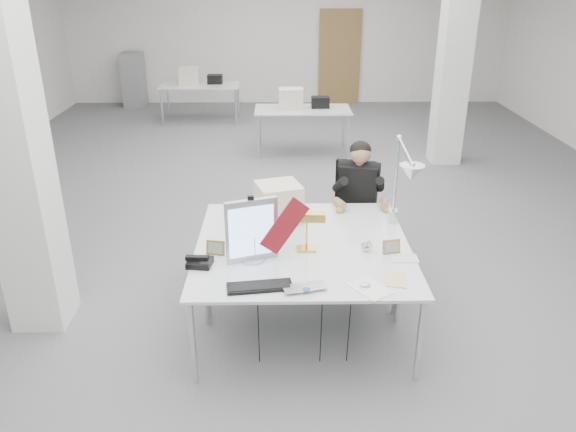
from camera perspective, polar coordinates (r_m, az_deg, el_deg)
name	(u,v)px	position (r m, az deg, el deg)	size (l,w,h in m)	color
room_shell	(299,84)	(6.56, 1.14, 13.23)	(10.04, 14.04, 3.24)	#5C5C5E
desk_main	(305,271)	(4.38, 1.73, -5.65)	(1.80, 0.90, 0.03)	silver
desk_second	(301,223)	(5.18, 1.30, -0.76)	(1.80, 0.90, 0.03)	silver
bg_desk_a	(303,110)	(9.56, 1.50, 10.75)	(1.60, 0.80, 0.03)	silver
bg_desk_b	(200,85)	(11.82, -8.93, 12.99)	(1.60, 0.80, 0.03)	silver
filing_cabinet	(134,80)	(13.57, -15.40, 13.20)	(0.45, 0.55, 1.20)	gray
office_chair	(356,218)	(5.95, 6.95, -0.23)	(0.48, 0.48, 0.98)	black
seated_person	(359,184)	(5.75, 7.22, 3.29)	(0.53, 0.66, 0.99)	black
monitor	(252,230)	(4.41, -3.71, -1.46)	(0.42, 0.04, 0.52)	#ADADB1
pennant	(285,226)	(4.35, -0.33, -1.02)	(0.45, 0.01, 0.19)	maroon
keyboard	(260,287)	(4.14, -2.91, -7.18)	(0.48, 0.16, 0.02)	black
laptop	(307,291)	(4.08, 1.90, -7.66)	(0.32, 0.20, 0.02)	#BABABF
mouse	(365,285)	(4.18, 7.84, -6.98)	(0.08, 0.05, 0.03)	#B9BABE
bankers_lamp	(307,232)	(4.61, 1.90, -1.62)	(0.29, 0.12, 0.33)	gold
desk_phone	(200,263)	(4.48, -8.95, -4.71)	(0.19, 0.17, 0.05)	black
picture_frame_left	(216,248)	(4.61, -7.37, -3.22)	(0.15, 0.01, 0.12)	#996742
picture_frame_right	(391,247)	(4.67, 10.45, -3.08)	(0.15, 0.01, 0.12)	#AC7B4A
desk_clock	(367,246)	(4.67, 7.99, -3.01)	(0.09, 0.09, 0.03)	#AEADB2
paper_stack_a	(370,288)	(4.17, 8.33, -7.27)	(0.21, 0.30, 0.01)	white
paper_stack_b	(396,280)	(4.31, 10.90, -6.36)	(0.16, 0.23, 0.01)	#E2C487
paper_stack_c	(405,258)	(4.63, 11.76, -4.24)	(0.21, 0.15, 0.01)	silver
beige_monitor	(279,203)	(5.14, -0.96, 1.37)	(0.38, 0.36, 0.36)	beige
architect_lamp	(402,188)	(4.88, 11.46, 2.83)	(0.23, 0.67, 0.86)	#B0B1B5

